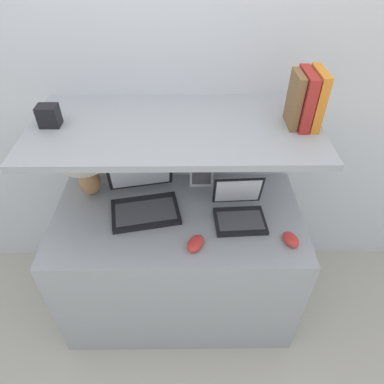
{
  "coord_description": "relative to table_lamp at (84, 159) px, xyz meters",
  "views": [
    {
      "loc": [
        0.06,
        -0.87,
        1.9
      ],
      "look_at": [
        0.07,
        0.32,
        0.87
      ],
      "focal_mm": 32.0,
      "sensor_mm": 36.0,
      "label": 1
    }
  ],
  "objects": [
    {
      "name": "shelf_gadget",
      "position": [
        -0.06,
        -0.1,
        0.29
      ],
      "size": [
        0.08,
        0.07,
        0.09
      ],
      "color": "black",
      "rests_on": "shelf"
    },
    {
      "name": "table_lamp",
      "position": [
        0.0,
        0.0,
        0.0
      ],
      "size": [
        0.23,
        0.23,
        0.33
      ],
      "color": "#B27A4C",
      "rests_on": "desk"
    },
    {
      "name": "shelf",
      "position": [
        0.45,
        -0.1,
        0.23
      ],
      "size": [
        1.22,
        0.58,
        0.03
      ],
      "color": "#999EA3",
      "rests_on": "back_riser"
    },
    {
      "name": "second_mouse",
      "position": [
        0.97,
        -0.35,
        -0.2
      ],
      "size": [
        0.09,
        0.11,
        0.04
      ],
      "color": "red",
      "rests_on": "desk"
    },
    {
      "name": "laptop_small",
      "position": [
        0.75,
        -0.19,
        -0.18
      ],
      "size": [
        0.25,
        0.24,
        0.19
      ],
      "color": "black",
      "rests_on": "desk"
    },
    {
      "name": "laptop_large",
      "position": [
        0.29,
        -0.11,
        -0.17
      ],
      "size": [
        0.38,
        0.37,
        0.24
      ],
      "color": "black",
      "rests_on": "desk"
    },
    {
      "name": "desk",
      "position": [
        0.45,
        -0.17,
        -0.58
      ],
      "size": [
        1.22,
        0.65,
        0.72
      ],
      "color": "#999EA3",
      "rests_on": "ground_plane"
    },
    {
      "name": "back_riser",
      "position": [
        0.45,
        0.17,
        -0.36
      ],
      "size": [
        1.22,
        0.04,
        1.16
      ],
      "color": "silver",
      "rests_on": "ground_plane"
    },
    {
      "name": "book_brown",
      "position": [
        0.93,
        -0.1,
        0.35
      ],
      "size": [
        0.03,
        0.13,
        0.22
      ],
      "color": "brown",
      "rests_on": "shelf"
    },
    {
      "name": "book_red",
      "position": [
        0.97,
        -0.1,
        0.35
      ],
      "size": [
        0.04,
        0.17,
        0.22
      ],
      "color": "#A82823",
      "rests_on": "shelf"
    },
    {
      "name": "ground_plane",
      "position": [
        0.45,
        -0.5,
        -0.94
      ],
      "size": [
        12.0,
        12.0,
        0.0
      ],
      "primitive_type": "plane",
      "color": "#B2AD9E"
    },
    {
      "name": "router_box",
      "position": [
        0.58,
        0.07,
        -0.15
      ],
      "size": [
        0.13,
        0.05,
        0.14
      ],
      "color": "white",
      "rests_on": "desk"
    },
    {
      "name": "computer_mouse",
      "position": [
        0.54,
        -0.37,
        -0.2
      ],
      "size": [
        0.11,
        0.12,
        0.04
      ],
      "color": "red",
      "rests_on": "desk"
    },
    {
      "name": "wall_back",
      "position": [
        0.45,
        0.21,
        0.26
      ],
      "size": [
        6.0,
        0.05,
        2.4
      ],
      "color": "silver",
      "rests_on": "ground_plane"
    },
    {
      "name": "book_orange",
      "position": [
        1.02,
        -0.1,
        0.36
      ],
      "size": [
        0.04,
        0.16,
        0.23
      ],
      "color": "orange",
      "rests_on": "shelf"
    }
  ]
}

